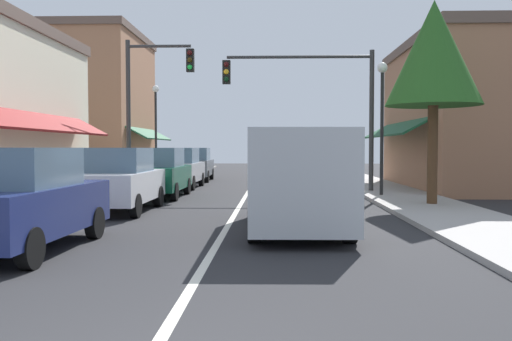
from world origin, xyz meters
TOP-DOWN VIEW (x-y plane):
  - ground_plane at (0.00, 18.00)m, footprint 80.00×80.00m
  - sidewalk_left at (-5.50, 18.00)m, footprint 2.60×56.00m
  - sidewalk_right at (5.50, 18.00)m, footprint 2.60×56.00m
  - lane_center_stripe at (0.00, 18.00)m, footprint 0.14×52.00m
  - storefront_right_block at (9.75, 20.00)m, footprint 7.22×10.20m
  - storefront_far_left at (-9.14, 28.00)m, footprint 6.00×8.20m
  - parked_car_nearest_left at (-3.26, 5.24)m, footprint 1.85×4.13m
  - parked_car_second_left at (-3.23, 11.04)m, footprint 1.80×4.11m
  - parked_car_third_left at (-3.06, 15.41)m, footprint 1.79×4.11m
  - parked_car_far_left at (-3.14, 19.98)m, footprint 1.82×4.12m
  - parked_car_distant_left at (-3.20, 25.08)m, footprint 1.87×4.14m
  - van_in_lane at (1.53, 7.84)m, footprint 2.08×5.22m
  - traffic_signal_mast_arm at (2.73, 17.33)m, footprint 5.83×0.50m
  - traffic_signal_left_corner at (-3.96, 17.85)m, footprint 2.77×0.50m
  - street_lamp_right_mid at (4.81, 15.37)m, footprint 0.36×0.36m
  - street_lamp_left_far at (-5.12, 24.44)m, footprint 0.36×0.36m
  - tree_right_near at (5.72, 12.42)m, footprint 2.80×2.80m

SIDE VIEW (x-z plane):
  - ground_plane at x=0.00m, z-range 0.00..0.00m
  - lane_center_stripe at x=0.00m, z-range 0.00..0.01m
  - sidewalk_left at x=-5.50m, z-range 0.00..0.12m
  - sidewalk_right at x=5.50m, z-range 0.00..0.12m
  - parked_car_nearest_left at x=-3.26m, z-range -0.01..1.76m
  - parked_car_second_left at x=-3.23m, z-range -0.01..1.76m
  - parked_car_third_left at x=-3.06m, z-range -0.01..1.76m
  - parked_car_far_left at x=-3.14m, z-range -0.01..1.76m
  - parked_car_distant_left at x=-3.20m, z-range -0.01..1.76m
  - van_in_lane at x=1.53m, z-range 0.09..2.21m
  - storefront_right_block at x=9.75m, z-range 0.00..6.38m
  - street_lamp_right_mid at x=4.81m, z-range 0.83..5.56m
  - street_lamp_left_far at x=-5.12m, z-range 0.85..5.86m
  - traffic_signal_mast_arm at x=2.73m, z-range 1.07..6.59m
  - traffic_signal_left_corner at x=-3.96m, z-range 0.92..6.98m
  - storefront_far_left at x=-9.14m, z-range 0.00..8.49m
  - tree_right_near at x=5.72m, z-range 1.47..7.56m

